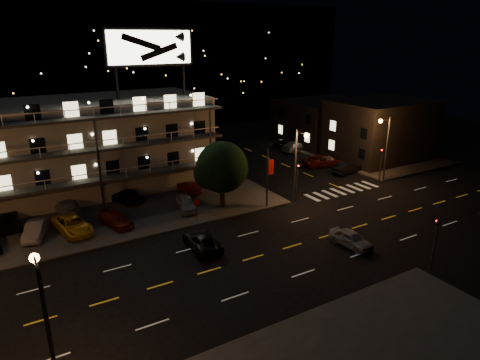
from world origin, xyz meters
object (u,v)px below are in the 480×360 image
lot_car_7 (67,207)px  road_car_west (202,240)px  tree (222,169)px  side_car_0 (347,168)px  lot_car_4 (186,203)px  road_car_east (351,239)px  lot_car_2 (72,225)px

lot_car_7 → road_car_west: lot_car_7 is taller
lot_car_7 → tree: bearing=156.5°
tree → side_car_0: bearing=5.9°
tree → lot_car_4: tree is taller
side_car_0 → road_car_east: 21.04m
lot_car_4 → side_car_0: 23.39m
road_car_east → road_car_west: bearing=145.8°
lot_car_2 → tree: bearing=-16.6°
road_car_east → road_car_west: size_ratio=0.82×
tree → lot_car_7: 16.05m
lot_car_4 → side_car_0: lot_car_4 is taller
tree → road_car_east: tree is taller
lot_car_7 → road_car_east: bearing=135.1°
lot_car_7 → side_car_0: 34.42m
lot_car_4 → side_car_0: (23.37, 0.97, -0.12)m
lot_car_2 → road_car_west: 12.36m
road_car_east → road_car_west: (-11.15, 6.25, -0.01)m
lot_car_2 → road_car_west: (8.96, -8.50, -0.18)m
lot_car_4 → road_car_east: size_ratio=1.02×
lot_car_4 → lot_car_2: bearing=-170.2°
lot_car_7 → road_car_west: (8.68, -13.23, -0.20)m
tree → road_car_west: bearing=-129.1°
side_car_0 → lot_car_4: bearing=84.7°
lot_car_7 → road_car_east: size_ratio=1.24×
lot_car_2 → lot_car_7: 4.74m
tree → road_car_east: size_ratio=1.72×
road_car_east → road_car_west: road_car_east is taller
side_car_0 → road_car_west: side_car_0 is taller
road_car_west → lot_car_2: bearing=-39.2°
lot_car_7 → road_car_east: 27.80m
lot_car_7 → lot_car_2: bearing=86.1°
lot_car_4 → road_car_west: 8.45m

